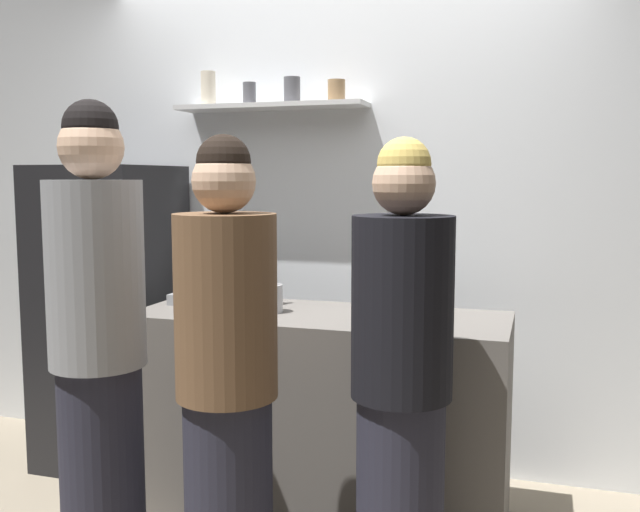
# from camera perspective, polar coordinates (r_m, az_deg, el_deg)

# --- Properties ---
(back_wall_assembly) EXTENTS (4.80, 0.32, 2.60)m
(back_wall_assembly) POSITION_cam_1_polar(r_m,az_deg,el_deg) (3.71, 1.59, 3.32)
(back_wall_assembly) COLOR white
(back_wall_assembly) RESTS_ON ground
(refrigerator) EXTENTS (0.61, 0.68, 1.56)m
(refrigerator) POSITION_cam_1_polar(r_m,az_deg,el_deg) (3.89, -16.54, -4.57)
(refrigerator) COLOR black
(refrigerator) RESTS_ON ground
(counter) EXTENTS (1.60, 0.61, 0.92)m
(counter) POSITION_cam_1_polar(r_m,az_deg,el_deg) (3.17, 0.00, -12.84)
(counter) COLOR #66605B
(counter) RESTS_ON ground
(baking_pan) EXTENTS (0.34, 0.24, 0.05)m
(baking_pan) POSITION_cam_1_polar(r_m,az_deg,el_deg) (3.33, -8.74, -3.37)
(baking_pan) COLOR gray
(baking_pan) RESTS_ON counter
(utensil_holder) EXTENTS (0.11, 0.11, 0.21)m
(utensil_holder) POSITION_cam_1_polar(r_m,az_deg,el_deg) (3.08, -4.10, -3.41)
(utensil_holder) COLOR #B2B2B7
(utensil_holder) RESTS_ON counter
(wine_bottle_dark_glass) EXTENTS (0.07, 0.07, 0.31)m
(wine_bottle_dark_glass) POSITION_cam_1_polar(r_m,az_deg,el_deg) (3.24, -4.52, -2.04)
(wine_bottle_dark_glass) COLOR black
(wine_bottle_dark_glass) RESTS_ON counter
(wine_bottle_pale_glass) EXTENTS (0.08, 0.08, 0.27)m
(wine_bottle_pale_glass) POSITION_cam_1_polar(r_m,az_deg,el_deg) (2.98, 8.19, -3.01)
(wine_bottle_pale_glass) COLOR #B2BFB2
(wine_bottle_pale_glass) RESTS_ON counter
(water_bottle_plastic) EXTENTS (0.09, 0.09, 0.21)m
(water_bottle_plastic) POSITION_cam_1_polar(r_m,az_deg,el_deg) (3.04, 4.29, -2.92)
(water_bottle_plastic) COLOR silver
(water_bottle_plastic) RESTS_ON counter
(person_blonde) EXTENTS (0.34, 0.34, 1.63)m
(person_blonde) POSITION_cam_1_polar(r_m,az_deg,el_deg) (2.42, 6.59, -10.40)
(person_blonde) COLOR #262633
(person_blonde) RESTS_ON ground
(person_brown_jacket) EXTENTS (0.34, 0.34, 1.64)m
(person_brown_jacket) POSITION_cam_1_polar(r_m,az_deg,el_deg) (2.41, -7.53, -10.35)
(person_brown_jacket) COLOR #262633
(person_brown_jacket) RESTS_ON ground
(person_grey_hoodie) EXTENTS (0.34, 0.34, 1.77)m
(person_grey_hoodie) POSITION_cam_1_polar(r_m,az_deg,el_deg) (2.66, -17.50, -7.34)
(person_grey_hoodie) COLOR #262633
(person_grey_hoodie) RESTS_ON ground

